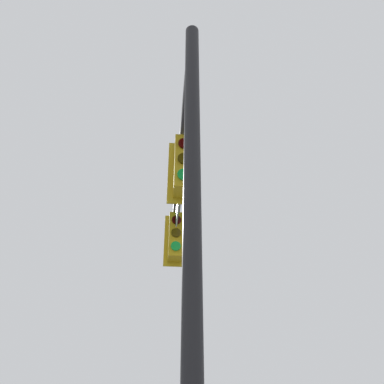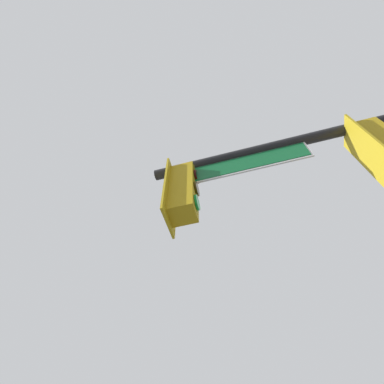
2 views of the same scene
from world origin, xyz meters
name	(u,v)px [view 1 (image 1 of 2)]	position (x,y,z in m)	size (l,w,h in m)	color
signal_pole_near	(182,198)	(-3.72, -8.67, 4.64)	(4.95, 0.73, 6.39)	black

